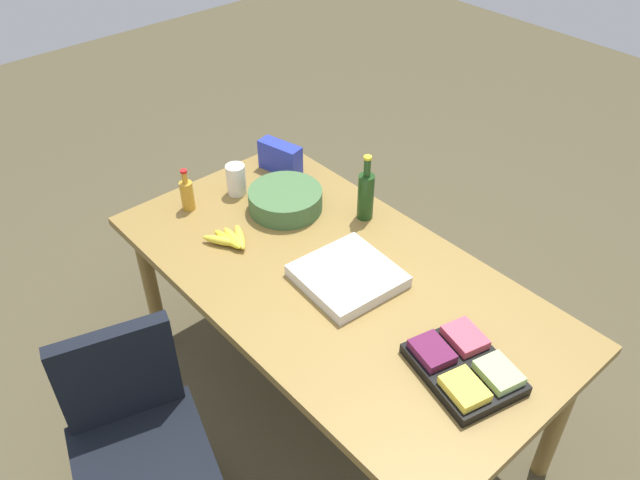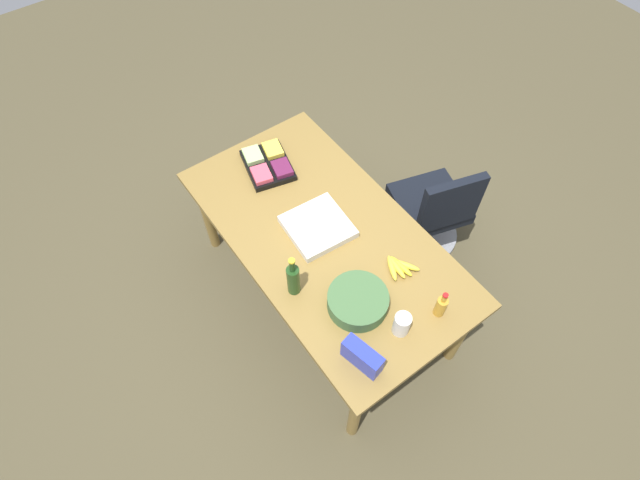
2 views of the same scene
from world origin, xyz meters
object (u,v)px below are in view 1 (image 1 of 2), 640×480
object	(u,v)px
chip_bag_blue	(280,157)
banana_bunch	(231,239)
dressing_bottle	(187,194)
wine_bottle	(366,194)
pizza_box	(348,276)
conference_table	(335,290)
salad_bowl	(285,200)
office_chair	(144,463)
mayo_jar	(236,180)
fruit_platter	(464,366)

from	to	relation	value
chip_bag_blue	banana_bunch	bearing A→B (deg)	120.91
banana_bunch	dressing_bottle	distance (m)	0.34
wine_bottle	chip_bag_blue	size ratio (longest dim) A/B	1.43
pizza_box	banana_bunch	world-z (taller)	pizza_box
conference_table	chip_bag_blue	bearing A→B (deg)	-23.10
chip_bag_blue	salad_bowl	bearing A→B (deg)	145.39
conference_table	wine_bottle	bearing A→B (deg)	-60.76
conference_table	wine_bottle	distance (m)	0.47
conference_table	wine_bottle	size ratio (longest dim) A/B	6.09
office_chair	pizza_box	distance (m)	1.05
salad_bowl	mayo_jar	distance (m)	0.27
conference_table	fruit_platter	distance (m)	0.67
salad_bowl	wine_bottle	distance (m)	0.37
fruit_platter	mayo_jar	world-z (taller)	mayo_jar
mayo_jar	dressing_bottle	world-z (taller)	dressing_bottle
wine_bottle	chip_bag_blue	distance (m)	0.56
office_chair	mayo_jar	world-z (taller)	mayo_jar
banana_bunch	chip_bag_blue	xyz separation A→B (m)	(0.31, -0.52, 0.05)
conference_table	office_chair	xyz separation A→B (m)	(0.06, 0.92, -0.37)
office_chair	dressing_bottle	world-z (taller)	dressing_bottle
salad_bowl	wine_bottle	bearing A→B (deg)	-141.26
conference_table	wine_bottle	xyz separation A→B (m)	(0.20, -0.37, 0.20)
pizza_box	chip_bag_blue	bearing A→B (deg)	-16.42
salad_bowl	chip_bag_blue	size ratio (longest dim) A/B	1.53
conference_table	banana_bunch	size ratio (longest dim) A/B	9.73
office_chair	wine_bottle	world-z (taller)	wine_bottle
salad_bowl	wine_bottle	xyz separation A→B (m)	(-0.28, -0.23, 0.07)
conference_table	banana_bunch	xyz separation A→B (m)	(0.44, 0.20, 0.11)
conference_table	pizza_box	distance (m)	0.12
office_chair	fruit_platter	distance (m)	1.25
mayo_jar	office_chair	bearing A→B (deg)	125.12
banana_bunch	conference_table	bearing A→B (deg)	-155.97
fruit_platter	dressing_bottle	distance (m)	1.45
wine_bottle	mayo_jar	distance (m)	0.62
mayo_jar	banana_bunch	bearing A→B (deg)	140.44
conference_table	pizza_box	size ratio (longest dim) A/B	5.33
salad_bowl	mayo_jar	bearing A→B (deg)	20.38
office_chair	dressing_bottle	size ratio (longest dim) A/B	4.30
chip_bag_blue	dressing_bottle	bearing A→B (deg)	87.07
conference_table	mayo_jar	distance (m)	0.76
pizza_box	banana_bunch	distance (m)	0.54
dressing_bottle	banana_bunch	bearing A→B (deg)	179.22
salad_bowl	dressing_bottle	distance (m)	0.44
banana_bunch	chip_bag_blue	distance (m)	0.61
fruit_platter	dressing_bottle	world-z (taller)	dressing_bottle
pizza_box	chip_bag_blue	xyz separation A→B (m)	(0.81, -0.31, 0.05)
salad_bowl	mayo_jar	world-z (taller)	mayo_jar
conference_table	pizza_box	xyz separation A→B (m)	(-0.06, -0.01, 0.11)
pizza_box	salad_bowl	size ratio (longest dim) A/B	1.07
conference_table	dressing_bottle	size ratio (longest dim) A/B	9.32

